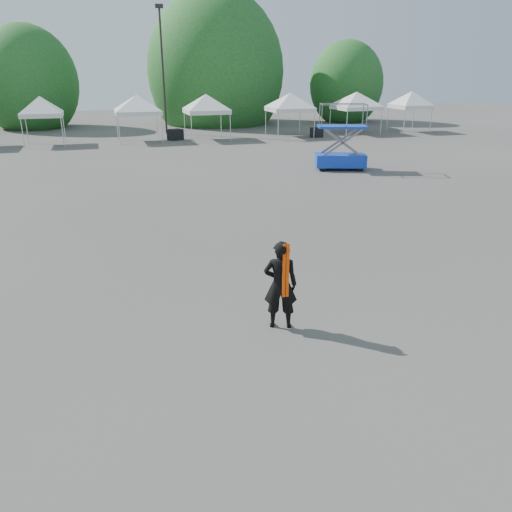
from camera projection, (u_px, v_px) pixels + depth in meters
name	position (u px, v px, depth m)	size (l,w,h in m)	color
ground	(224.00, 285.00, 12.50)	(120.00, 120.00, 0.00)	#474442
light_pole_east	(162.00, 63.00, 39.99)	(0.60, 0.25, 9.80)	black
tree_mid_w	(28.00, 83.00, 44.61)	(4.16, 4.16, 6.33)	#382314
tree_mid_e	(216.00, 72.00, 48.16)	(5.12, 5.12, 7.79)	#382314
tree_far_e	(346.00, 84.00, 50.43)	(3.84, 3.84, 5.84)	#382314
tent_d	(40.00, 100.00, 34.59)	(3.89, 3.89, 3.88)	silver
tent_e	(137.00, 99.00, 36.38)	(4.58, 4.58, 3.88)	silver
tent_f	(206.00, 98.00, 37.30)	(4.42, 4.42, 3.88)	silver
tent_g	(290.00, 97.00, 39.04)	(4.52, 4.52, 3.88)	silver
tent_h	(357.00, 95.00, 40.97)	(4.69, 4.69, 3.88)	silver
tent_extra_8	(411.00, 95.00, 42.03)	(3.93, 3.93, 3.88)	silver
man	(280.00, 285.00, 10.16)	(0.80, 0.65, 1.89)	black
scissor_lift	(342.00, 137.00, 26.29)	(2.91, 2.07, 3.40)	#0D13B3
crate_mid	(175.00, 135.00, 37.93)	(1.03, 0.80, 0.80)	black
crate_east	(317.00, 132.00, 39.53)	(0.95, 0.74, 0.74)	black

